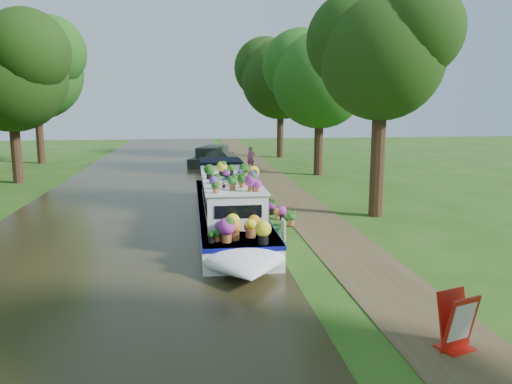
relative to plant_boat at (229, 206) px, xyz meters
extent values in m
plane|color=#254D13|center=(2.25, -1.69, -0.85)|extent=(100.00, 100.00, 0.00)
cube|color=black|center=(-3.75, -1.69, -0.84)|extent=(10.00, 100.00, 0.02)
cube|color=#493B22|center=(3.45, -1.69, -0.84)|extent=(2.20, 100.00, 0.03)
cube|color=white|center=(0.00, 0.85, -0.46)|extent=(2.20, 12.00, 0.75)
cube|color=#0E0F83|center=(0.00, 0.85, -0.14)|extent=(2.24, 12.04, 0.12)
cube|color=white|center=(0.00, 0.05, 0.44)|extent=(1.80, 7.00, 1.05)
cube|color=white|center=(0.00, 0.05, 1.00)|extent=(1.90, 7.10, 0.06)
cube|color=black|center=(0.91, 0.05, 0.52)|extent=(0.03, 6.40, 0.38)
cube|color=black|center=(-0.91, 0.05, 0.52)|extent=(0.03, 6.40, 0.38)
cube|color=black|center=(0.00, 5.15, 1.07)|extent=(1.90, 2.40, 0.10)
cube|color=white|center=(1.15, -4.55, 0.22)|extent=(0.04, 0.45, 0.55)
imported|color=#1A4A13|center=(-0.34, -2.24, 1.21)|extent=(0.23, 0.21, 0.36)
imported|color=#1A4A13|center=(0.59, -0.92, 1.25)|extent=(0.35, 0.35, 0.44)
cylinder|color=#311B10|center=(6.05, 1.31, 1.42)|extent=(0.56, 0.56, 4.55)
sphere|color=black|center=(6.05, 1.31, 5.38)|extent=(4.80, 4.80, 4.80)
sphere|color=black|center=(7.01, 0.59, 6.34)|extent=(3.60, 3.60, 3.60)
sphere|color=black|center=(5.21, 2.15, 6.10)|extent=(3.84, 3.84, 3.84)
cylinder|color=#311B10|center=(6.75, 13.31, 1.07)|extent=(0.56, 0.56, 3.85)
sphere|color=#1A4A13|center=(6.75, 13.31, 5.10)|extent=(6.00, 6.00, 6.00)
sphere|color=#1A4A13|center=(7.95, 12.41, 6.30)|extent=(4.50, 4.50, 4.50)
sphere|color=#1A4A13|center=(5.70, 14.36, 6.00)|extent=(4.80, 4.80, 4.80)
cylinder|color=#311B10|center=(6.25, 24.31, 1.25)|extent=(0.56, 0.56, 4.20)
sphere|color=black|center=(6.25, 24.31, 5.66)|extent=(6.60, 6.60, 6.60)
sphere|color=black|center=(7.57, 23.32, 6.98)|extent=(4.95, 4.95, 4.95)
sphere|color=black|center=(5.09, 25.46, 6.65)|extent=(5.28, 5.28, 5.28)
cylinder|color=#311B10|center=(-11.25, 12.31, 1.07)|extent=(0.56, 0.56, 3.85)
sphere|color=black|center=(-11.25, 12.31, 5.17)|extent=(6.20, 6.20, 6.20)
sphere|color=black|center=(-10.01, 11.38, 6.41)|extent=(4.65, 4.65, 4.65)
cylinder|color=#311B10|center=(-12.75, 22.31, 1.33)|extent=(0.56, 0.56, 4.38)
sphere|color=#1A4A13|center=(-12.75, 22.31, 5.97)|extent=(7.00, 7.00, 7.00)
sphere|color=#1A4A13|center=(-11.35, 21.26, 7.37)|extent=(5.25, 5.25, 5.25)
sphere|color=#1A4A13|center=(-13.98, 23.53, 7.02)|extent=(5.60, 5.60, 5.60)
cube|color=black|center=(0.27, 20.25, -0.52)|extent=(3.81, 6.54, 0.62)
cube|color=black|center=(0.27, 19.73, 0.16)|extent=(2.61, 3.94, 0.73)
cube|color=red|center=(3.42, -9.69, -0.81)|extent=(0.72, 0.65, 0.03)
cube|color=red|center=(3.42, -9.82, -0.28)|extent=(0.72, 0.47, 1.06)
cube|color=red|center=(3.42, -9.56, -0.28)|extent=(0.72, 0.47, 1.06)
cube|color=white|center=(3.42, -9.86, -0.23)|extent=(0.55, 0.34, 0.74)
imported|color=#D2567D|center=(2.75, 16.23, -0.02)|extent=(0.65, 0.51, 1.60)
imported|color=#1D6125|center=(1.66, -0.88, -0.64)|extent=(0.44, 0.40, 0.43)
camera|label=1|loc=(-1.34, -17.71, 3.63)|focal=35.00mm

